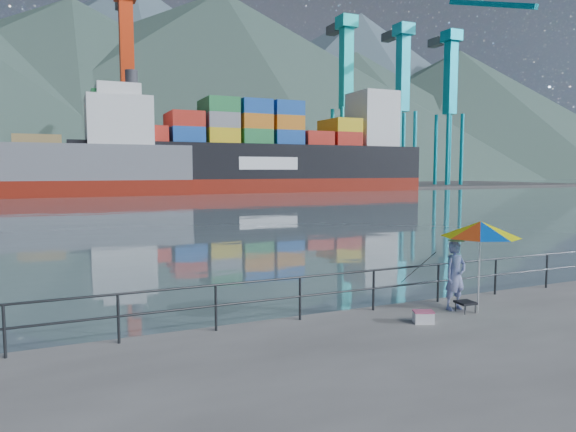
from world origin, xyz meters
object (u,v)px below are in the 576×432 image
object	(u,v)px
fisherman	(455,276)
cooler_bag	(423,318)
bulk_carrier	(1,165)
beach_umbrella	(480,229)
container_ship	(267,156)

from	to	relation	value
fisherman	cooler_bag	bearing A→B (deg)	-159.67
fisherman	bulk_carrier	bearing A→B (deg)	100.20
beach_umbrella	bulk_carrier	bearing A→B (deg)	103.20
cooler_bag	bulk_carrier	size ratio (longest dim) A/B	0.01
container_ship	cooler_bag	bearing A→B (deg)	-108.85
beach_umbrella	bulk_carrier	xyz separation A→B (m)	(-16.45, 70.17, 2.04)
cooler_bag	container_ship	bearing A→B (deg)	93.87
fisherman	bulk_carrier	size ratio (longest dim) A/B	0.03
fisherman	container_ship	world-z (taller)	container_ship
cooler_bag	bulk_carrier	bearing A→B (deg)	124.57
cooler_bag	container_ship	distance (m)	76.37
fisherman	bulk_carrier	world-z (taller)	bulk_carrier
beach_umbrella	container_ship	size ratio (longest dim) A/B	0.04
beach_umbrella	container_ship	world-z (taller)	container_ship
beach_umbrella	bulk_carrier	world-z (taller)	bulk_carrier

